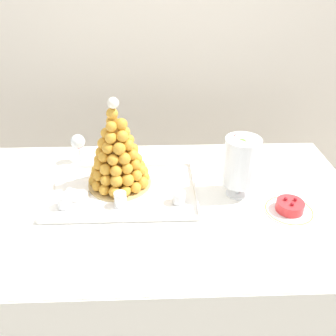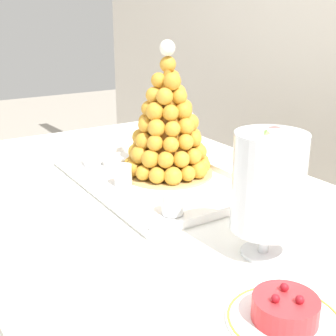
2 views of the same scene
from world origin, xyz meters
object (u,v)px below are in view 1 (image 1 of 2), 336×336
(dessert_cup_centre, at_px, (179,197))
(macaron_goblet, at_px, (241,162))
(dessert_cup_left, at_px, (64,201))
(wine_glass, at_px, (78,143))
(fruit_tart_plate, at_px, (289,208))
(croquembouche, at_px, (117,153))
(creme_brulee_ramekin, at_px, (77,193))
(dessert_cup_mid_left, at_px, (120,200))
(serving_tray, at_px, (123,192))

(dessert_cup_centre, bearing_deg, macaron_goblet, 13.47)
(dessert_cup_left, height_order, wine_glass, wine_glass)
(fruit_tart_plate, relative_size, wine_glass, 1.30)
(croquembouche, bearing_deg, fruit_tart_plate, -16.96)
(macaron_goblet, height_order, wine_glass, macaron_goblet)
(creme_brulee_ramekin, bearing_deg, wine_glass, 97.94)
(croquembouche, distance_m, creme_brulee_ramekin, 0.23)
(dessert_cup_mid_left, distance_m, dessert_cup_centre, 0.23)
(wine_glass, bearing_deg, creme_brulee_ramekin, -82.06)
(dessert_cup_centre, distance_m, macaron_goblet, 0.28)
(serving_tray, relative_size, dessert_cup_left, 11.15)
(dessert_cup_centre, distance_m, fruit_tart_plate, 0.42)
(dessert_cup_centre, relative_size, fruit_tart_plate, 0.28)
(croquembouche, relative_size, macaron_goblet, 1.46)
(dessert_cup_left, relative_size, creme_brulee_ramekin, 0.59)
(dessert_cup_mid_left, height_order, fruit_tart_plate, dessert_cup_mid_left)
(croquembouche, height_order, fruit_tart_plate, croquembouche)
(dessert_cup_mid_left, distance_m, macaron_goblet, 0.49)
(serving_tray, bearing_deg, creme_brulee_ramekin, -171.60)
(serving_tray, distance_m, creme_brulee_ramekin, 0.18)
(croquembouche, xyz_separation_m, creme_brulee_ramekin, (-0.16, -0.08, -0.13))
(dessert_cup_mid_left, bearing_deg, croquembouche, 95.88)
(serving_tray, relative_size, croquembouche, 1.57)
(dessert_cup_mid_left, relative_size, macaron_goblet, 0.23)
(dessert_cup_left, relative_size, dessert_cup_centre, 1.04)
(serving_tray, height_order, croquembouche, croquembouche)
(dessert_cup_mid_left, bearing_deg, fruit_tart_plate, -4.25)
(macaron_goblet, bearing_deg, creme_brulee_ramekin, -179.80)
(croquembouche, xyz_separation_m, macaron_goblet, (0.48, -0.08, -0.00))
(fruit_tart_plate, bearing_deg, dessert_cup_centre, 171.45)
(creme_brulee_ramekin, bearing_deg, macaron_goblet, 0.20)
(serving_tray, xyz_separation_m, dessert_cup_mid_left, (-0.00, -0.10, 0.03))
(serving_tray, relative_size, macaron_goblet, 2.28)
(dessert_cup_centre, relative_size, wine_glass, 0.37)
(serving_tray, height_order, dessert_cup_centre, dessert_cup_centre)
(dessert_cup_mid_left, relative_size, creme_brulee_ramekin, 0.65)
(croquembouche, distance_m, dessert_cup_left, 0.28)
(dessert_cup_centre, distance_m, wine_glass, 0.57)
(dessert_cup_centre, bearing_deg, dessert_cup_mid_left, -176.20)
(dessert_cup_left, relative_size, fruit_tart_plate, 0.29)
(dessert_cup_left, bearing_deg, serving_tray, 24.09)
(serving_tray, xyz_separation_m, dessert_cup_left, (-0.22, -0.10, 0.03))
(dessert_cup_left, bearing_deg, croquembouche, 37.39)
(dessert_cup_mid_left, relative_size, wine_glass, 0.42)
(wine_glass, bearing_deg, croquembouche, -45.14)
(serving_tray, height_order, wine_glass, wine_glass)
(macaron_goblet, distance_m, fruit_tart_plate, 0.25)
(dessert_cup_centre, distance_m, creme_brulee_ramekin, 0.41)
(serving_tray, distance_m, dessert_cup_centre, 0.24)
(dessert_cup_centre, height_order, fruit_tart_plate, fruit_tart_plate)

